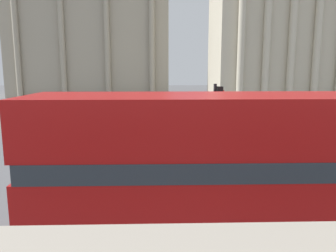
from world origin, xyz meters
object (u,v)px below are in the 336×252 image
car_navy (112,136)px  pedestrian_blue (129,109)px  traffic_light_near (216,122)px  car_white (109,119)px  pedestrian_yellow (255,113)px  traffic_light_mid (182,113)px  pedestrian_red (240,113)px  pedestrian_olive (96,105)px  double_decker_bus (247,166)px  plaza_building_left (94,34)px  plaza_building_right (299,32)px

car_navy → pedestrian_blue: size_ratio=2.31×
traffic_light_near → car_white: traffic_light_near is taller
traffic_light_near → pedestrian_yellow: 16.20m
traffic_light_mid → pedestrian_red: traffic_light_mid is taller
car_white → pedestrian_olive: pedestrian_olive is taller
double_decker_bus → pedestrian_blue: 22.71m
plaza_building_left → car_white: plaza_building_left is taller
traffic_light_near → car_white: (-6.18, 14.18, -1.95)m
traffic_light_near → pedestrian_red: traffic_light_near is taller
plaza_building_right → pedestrian_yellow: 24.72m
double_decker_bus → plaza_building_left: bearing=106.1°
pedestrian_olive → plaza_building_left: bearing=-86.8°
car_white → pedestrian_red: pedestrian_red is taller
traffic_light_mid → traffic_light_near: bearing=-81.1°
double_decker_bus → pedestrian_olive: size_ratio=5.92×
car_navy → pedestrian_yellow: size_ratio=2.35×
car_white → pedestrian_yellow: size_ratio=2.35×
traffic_light_near → pedestrian_yellow: traffic_light_near is taller
car_navy → car_white: bearing=35.0°
plaza_building_left → plaza_building_right: bearing=-25.9°
plaza_building_left → pedestrian_yellow: plaza_building_left is taller
plaza_building_left → plaza_building_right: plaza_building_left is taller
car_white → pedestrian_yellow: 12.15m
car_white → pedestrian_blue: size_ratio=2.31×
traffic_light_near → pedestrian_olive: (-8.57, 21.58, -1.62)m
plaza_building_right → pedestrian_olive: size_ratio=13.68×
plaza_building_right → car_navy: (-22.59, -27.64, -9.16)m
car_white → traffic_light_mid: bearing=68.5°
plaza_building_right → car_navy: bearing=-129.3°
pedestrian_olive → double_decker_bus: bearing=100.9°
traffic_light_mid → car_white: traffic_light_mid is taller
plaza_building_right → traffic_light_near: (-17.63, -34.91, -7.21)m
traffic_light_near → pedestrian_blue: size_ratio=2.25×
traffic_light_near → pedestrian_blue: traffic_light_near is taller
plaza_building_left → car_white: bearing=-77.9°
pedestrian_yellow → pedestrian_blue: bearing=-149.3°
double_decker_bus → car_navy: 12.76m
pedestrian_blue → traffic_light_mid: bearing=149.2°
plaza_building_left → pedestrian_blue: size_ratio=15.19×
traffic_light_mid → pedestrian_yellow: size_ratio=1.92×
pedestrian_olive → pedestrian_blue: bearing=126.9°
pedestrian_blue → pedestrian_yellow: bearing=-153.4°
pedestrian_yellow → double_decker_bus: bearing=-61.8°
traffic_light_mid → plaza_building_left: bearing=106.3°
pedestrian_blue → plaza_building_left: bearing=-33.3°
pedestrian_olive → traffic_light_mid: bearing=108.4°
double_decker_bus → plaza_building_right: (17.63, 39.29, 7.61)m
double_decker_bus → car_white: (-6.18, 18.56, -1.54)m
pedestrian_yellow → pedestrian_olive: size_ratio=1.00×
pedestrian_olive → car_white: bearing=100.5°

